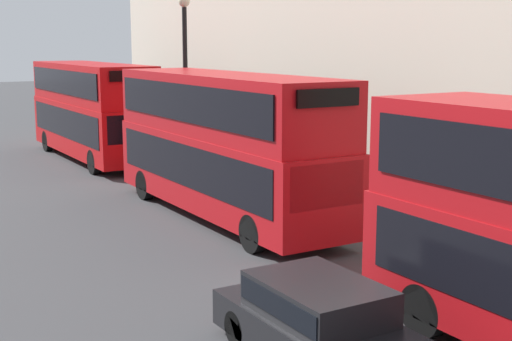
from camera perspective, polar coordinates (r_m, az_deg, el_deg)
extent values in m
cylinder|color=black|center=(13.51, 13.30, -10.82)|extent=(0.30, 1.00, 1.00)
cylinder|color=black|center=(15.08, 19.54, -8.89)|extent=(0.30, 1.00, 1.00)
cube|color=#A80F14|center=(21.56, -2.54, -0.01)|extent=(2.55, 10.46, 2.21)
cube|color=#A80F14|center=(21.29, -2.59, 5.31)|extent=(2.50, 10.25, 1.81)
cube|color=black|center=(21.51, -2.55, 0.69)|extent=(2.59, 9.62, 1.24)
cube|color=black|center=(21.28, -2.59, 5.55)|extent=(2.59, 9.62, 1.08)
cube|color=black|center=(17.15, 5.70, -1.22)|extent=(2.17, 0.06, 1.10)
cube|color=black|center=(16.86, 5.83, 5.81)|extent=(1.78, 0.06, 0.43)
cylinder|color=black|center=(18.14, -0.21, -5.06)|extent=(0.30, 1.00, 1.00)
cylinder|color=black|center=(19.34, 5.55, -4.14)|extent=(0.30, 1.00, 1.00)
cylinder|color=black|center=(24.51, -8.87, -1.14)|extent=(0.30, 1.00, 1.00)
cylinder|color=black|center=(25.41, -4.17, -0.63)|extent=(0.30, 1.00, 1.00)
cube|color=#B20C0F|center=(33.11, -12.97, 3.40)|extent=(2.55, 10.37, 2.26)
cube|color=#B20C0F|center=(32.94, -13.11, 6.85)|extent=(2.50, 10.16, 1.72)
cube|color=black|center=(33.08, -12.99, 3.87)|extent=(2.59, 9.54, 1.27)
cube|color=black|center=(32.93, -13.11, 7.00)|extent=(2.59, 9.54, 1.03)
cube|color=black|center=(28.23, -9.77, 3.29)|extent=(2.17, 0.06, 1.13)
cube|color=black|center=(28.06, -9.90, 7.46)|extent=(1.78, 0.06, 0.41)
cylinder|color=black|center=(29.53, -12.82, 0.67)|extent=(0.30, 1.00, 1.00)
cylinder|color=black|center=(30.28, -8.77, 1.04)|extent=(0.30, 1.00, 1.00)
cylinder|color=black|center=(36.34, -16.34, 2.28)|extent=(0.30, 1.00, 1.00)
cylinder|color=black|center=(36.96, -12.96, 2.56)|extent=(0.30, 1.00, 1.00)
cube|color=black|center=(12.15, 5.25, -13.03)|extent=(1.85, 4.25, 0.64)
cube|color=black|center=(12.00, 5.00, -10.15)|extent=(1.63, 2.34, 0.59)
cube|color=black|center=(11.99, 5.00, -10.02)|extent=(1.67, 2.22, 0.38)
cylinder|color=black|center=(12.87, -1.43, -12.49)|extent=(0.22, 0.64, 0.64)
cylinder|color=black|center=(13.68, 4.65, -11.10)|extent=(0.22, 0.64, 0.64)
cylinder|color=black|center=(27.53, -5.64, 6.03)|extent=(0.18, 0.18, 6.56)
sphere|color=beige|center=(27.49, -5.77, 13.33)|extent=(0.44, 0.44, 0.44)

